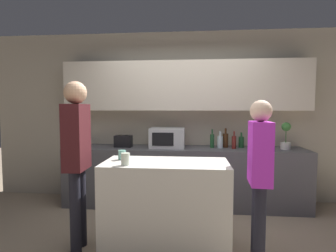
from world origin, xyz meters
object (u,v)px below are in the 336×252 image
object	(u,v)px
bottle_3	(234,142)
person_left	(77,150)
toaster	(123,141)
bottle_2	(225,140)
cup_1	(125,159)
potted_plant	(286,136)
bottle_0	(212,141)
cup_0	(122,155)
person_center	(260,167)
microwave	(167,138)
bottle_1	(220,142)
bottle_4	(241,142)

from	to	relation	value
bottle_3	person_left	bearing A→B (deg)	-143.29
toaster	bottle_2	world-z (taller)	bottle_2
cup_1	person_left	world-z (taller)	person_left
toaster	potted_plant	distance (m)	2.42
bottle_0	cup_0	xyz separation A→B (m)	(-1.05, -1.28, -0.00)
person_left	person_center	world-z (taller)	person_left
potted_plant	person_left	distance (m)	2.88
microwave	bottle_1	world-z (taller)	microwave
cup_0	microwave	bearing A→B (deg)	73.10
bottle_0	bottle_2	size ratio (longest dim) A/B	0.96
bottle_2	bottle_3	xyz separation A→B (m)	(0.11, -0.12, -0.01)
person_left	toaster	bearing A→B (deg)	171.27
bottle_4	person_left	distance (m)	2.42
microwave	person_left	distance (m)	1.58
microwave	potted_plant	size ratio (longest dim) A/B	1.32
bottle_0	person_center	size ratio (longest dim) A/B	0.18
bottle_3	person_center	world-z (taller)	person_center
cup_1	person_center	xyz separation A→B (m)	(1.29, 0.12, -0.08)
microwave	cup_1	distance (m)	1.52
bottle_0	bottle_3	world-z (taller)	bottle_0
bottle_3	bottle_4	xyz separation A→B (m)	(0.13, 0.12, -0.01)
toaster	bottle_4	xyz separation A→B (m)	(1.80, 0.10, -0.00)
bottle_0	potted_plant	bearing A→B (deg)	-3.08
potted_plant	bottle_1	size ratio (longest dim) A/B	1.56
microwave	cup_0	bearing A→B (deg)	-106.90
microwave	person_left	bearing A→B (deg)	-120.90
person_center	bottle_4	bearing A→B (deg)	0.80
microwave	bottle_4	size ratio (longest dim) A/B	2.25
cup_1	person_left	size ratio (longest dim) A/B	0.07
bottle_1	person_left	world-z (taller)	person_left
toaster	bottle_1	world-z (taller)	bottle_1
toaster	cup_1	xyz separation A→B (m)	(0.42, -1.49, 0.02)
bottle_1	bottle_2	size ratio (longest dim) A/B	0.86
bottle_4	person_center	world-z (taller)	person_center
microwave	bottle_3	distance (m)	0.99
bottle_4	bottle_0	bearing A→B (deg)	-173.91
microwave	person_left	size ratio (longest dim) A/B	0.30
toaster	bottle_4	bearing A→B (deg)	3.30
toaster	bottle_1	size ratio (longest dim) A/B	1.03
bottle_4	person_left	xyz separation A→B (m)	(-1.93, -1.46, 0.08)
person_center	cup_1	bearing A→B (deg)	99.74
microwave	cup_1	world-z (taller)	microwave
microwave	bottle_1	bearing A→B (deg)	1.54
bottle_0	microwave	bearing A→B (deg)	-175.06
potted_plant	bottle_4	world-z (taller)	potted_plant
potted_plant	bottle_2	world-z (taller)	potted_plant
bottle_3	person_center	bearing A→B (deg)	-88.65
toaster	cup_0	size ratio (longest dim) A/B	2.60
cup_0	person_left	world-z (taller)	person_left
bottle_3	cup_1	distance (m)	1.94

